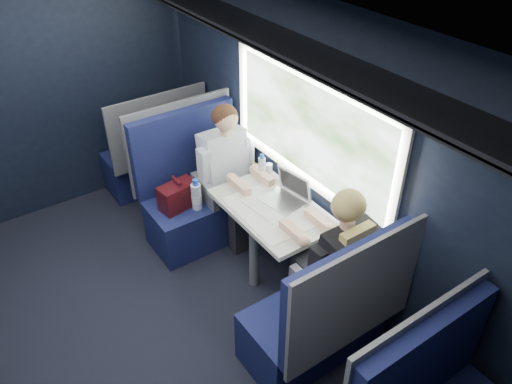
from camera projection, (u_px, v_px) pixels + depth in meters
ground at (161, 330)px, 3.87m from camera, size 2.80×4.20×0.01m
room_shell at (137, 169)px, 3.02m from camera, size 3.00×4.40×2.40m
table at (270, 216)px, 3.96m from camera, size 0.62×1.00×0.74m
seat_bay_near at (197, 196)px, 4.60m from camera, size 1.04×0.62×1.26m
seat_bay_far at (322, 318)px, 3.43m from camera, size 1.04×0.62×1.26m
seat_row_front at (155, 154)px, 5.23m from camera, size 1.04×0.51×1.16m
man at (230, 168)px, 4.43m from camera, size 0.53×0.56×1.32m
woman at (337, 257)px, 3.48m from camera, size 0.53×0.56×1.32m
papers at (271, 211)px, 3.89m from camera, size 0.50×0.71×0.01m
laptop at (288, 193)px, 3.97m from camera, size 0.30×0.37×0.25m
bottle_small at (262, 166)px, 4.24m from camera, size 0.06×0.06×0.22m
cup at (269, 168)px, 4.32m from camera, size 0.06×0.06×0.08m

